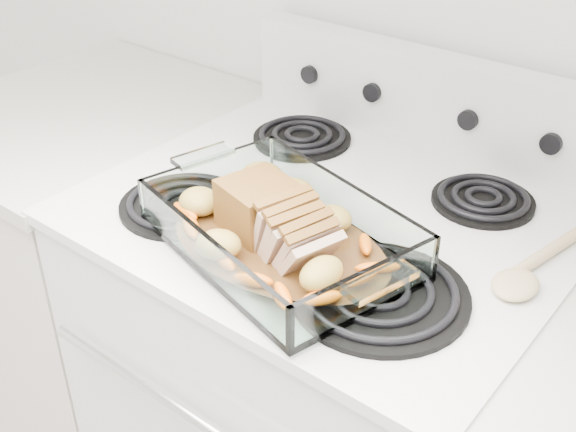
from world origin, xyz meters
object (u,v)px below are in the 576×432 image
Objects in this scene: electric_range at (326,399)px; counter_left at (110,279)px; baking_dish at (280,238)px; pork_roast at (269,218)px.

counter_left is at bearing -179.90° from electric_range.
baking_dish is 1.87× the size of pork_roast.
electric_range is at bearing 87.43° from pork_roast.
counter_left is at bearing -179.02° from baking_dish.
counter_left is 4.49× the size of pork_roast.
electric_range is 0.51m from baking_dish.
pork_roast is at bearing -13.93° from counter_left.
baking_dish is at bearing -1.97° from pork_roast.
baking_dish is at bearing -13.54° from counter_left.
pork_roast is at bearing -90.61° from electric_range.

